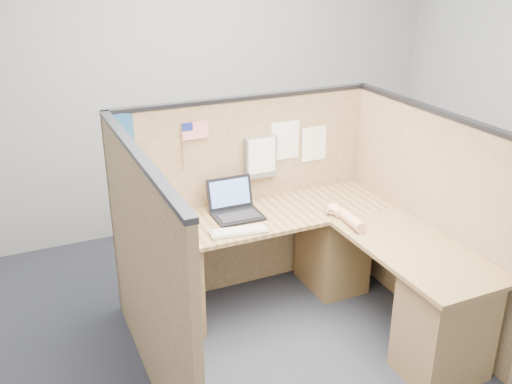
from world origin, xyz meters
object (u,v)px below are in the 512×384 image
l_desk (311,275)px  laptop (234,206)px  mouse (334,211)px  keyboard (239,231)px

l_desk → laptop: size_ratio=5.69×
laptop → mouse: bearing=-23.8°
l_desk → keyboard: size_ratio=4.82×
keyboard → mouse: mouse is taller
laptop → keyboard: size_ratio=0.85×
l_desk → laptop: 0.73m
laptop → keyboard: (-0.09, -0.30, -0.05)m
l_desk → mouse: 0.49m
l_desk → keyboard: (-0.46, 0.19, 0.35)m
keyboard → l_desk: bearing=-14.1°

